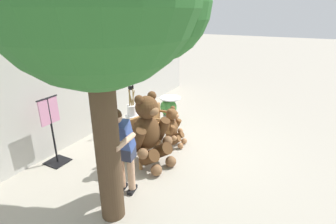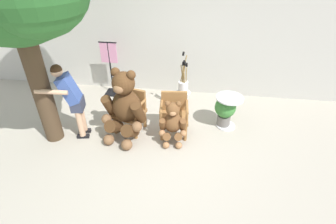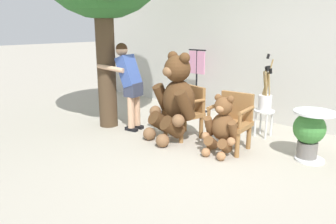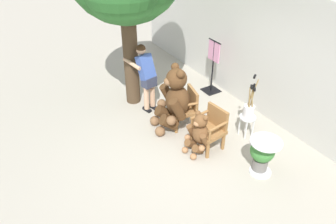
{
  "view_description": "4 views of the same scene",
  "coord_description": "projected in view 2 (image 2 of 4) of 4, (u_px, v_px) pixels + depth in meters",
  "views": [
    {
      "loc": [
        -4.27,
        -2.11,
        2.83
      ],
      "look_at": [
        0.15,
        0.25,
        0.9
      ],
      "focal_mm": 28.0,
      "sensor_mm": 36.0,
      "label": 1
    },
    {
      "loc": [
        0.93,
        -3.73,
        3.39
      ],
      "look_at": [
        0.38,
        0.21,
        0.73
      ],
      "focal_mm": 28.0,
      "sensor_mm": 36.0,
      "label": 2
    },
    {
      "loc": [
        2.94,
        -3.61,
        1.85
      ],
      "look_at": [
        -0.36,
        0.03,
        0.55
      ],
      "focal_mm": 35.0,
      "sensor_mm": 36.0,
      "label": 3
    },
    {
      "loc": [
        4.38,
        -2.82,
        4.26
      ],
      "look_at": [
        -0.32,
        0.08,
        0.56
      ],
      "focal_mm": 35.0,
      "sensor_mm": 36.0,
      "label": 4
    }
  ],
  "objects": [
    {
      "name": "ground_plane",
      "position": [
        147.0,
        148.0,
        5.07
      ],
      "size": [
        60.0,
        60.0,
        0.0
      ],
      "primitive_type": "plane",
      "color": "#A8A091"
    },
    {
      "name": "white_stool",
      "position": [
        183.0,
        96.0,
        6.01
      ],
      "size": [
        0.34,
        0.34,
        0.46
      ],
      "color": "silver",
      "rests_on": "ground"
    },
    {
      "name": "teddy_bear_large",
      "position": [
        125.0,
        106.0,
        5.0
      ],
      "size": [
        0.9,
        0.91,
        1.45
      ],
      "color": "#4C3019",
      "rests_on": "ground"
    },
    {
      "name": "wooden_chair_right",
      "position": [
        174.0,
        113.0,
        5.24
      ],
      "size": [
        0.61,
        0.58,
        0.86
      ],
      "color": "olive",
      "rests_on": "ground"
    },
    {
      "name": "brush_bucket",
      "position": [
        183.0,
        84.0,
        5.84
      ],
      "size": [
        0.22,
        0.22,
        0.95
      ],
      "color": "white",
      "rests_on": "white_stool"
    },
    {
      "name": "potted_plant",
      "position": [
        225.0,
        110.0,
        5.46
      ],
      "size": [
        0.44,
        0.44,
        0.68
      ],
      "color": "slate",
      "rests_on": "ground"
    },
    {
      "name": "back_wall",
      "position": [
        165.0,
        37.0,
        6.26
      ],
      "size": [
        10.0,
        0.16,
        2.8
      ],
      "primitive_type": "cube",
      "color": "beige",
      "rests_on": "ground"
    },
    {
      "name": "person_visitor",
      "position": [
        71.0,
        96.0,
        4.89
      ],
      "size": [
        0.73,
        0.57,
        1.56
      ],
      "color": "black",
      "rests_on": "ground"
    },
    {
      "name": "round_side_table",
      "position": [
        228.0,
        109.0,
        5.4
      ],
      "size": [
        0.56,
        0.56,
        0.72
      ],
      "color": "silver",
      "rests_on": "ground"
    },
    {
      "name": "wooden_chair_left",
      "position": [
        131.0,
        110.0,
        5.34
      ],
      "size": [
        0.67,
        0.64,
        0.86
      ],
      "color": "olive",
      "rests_on": "ground"
    },
    {
      "name": "teddy_bear_small",
      "position": [
        173.0,
        123.0,
        5.01
      ],
      "size": [
        0.54,
        0.53,
        0.89
      ],
      "color": "brown",
      "rests_on": "ground"
    },
    {
      "name": "clothing_display_stand",
      "position": [
        110.0,
        67.0,
        6.46
      ],
      "size": [
        0.44,
        0.4,
        1.36
      ],
      "color": "black",
      "rests_on": "ground"
    }
  ]
}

